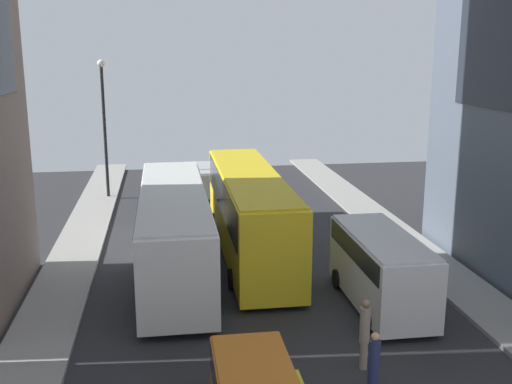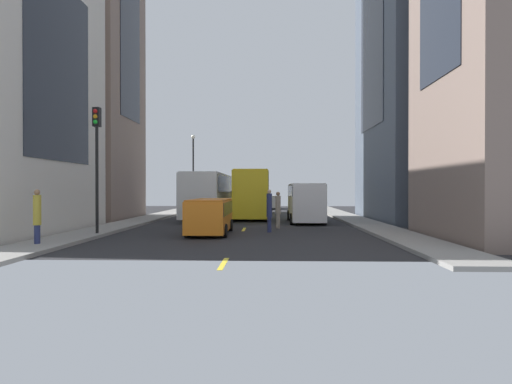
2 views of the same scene
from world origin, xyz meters
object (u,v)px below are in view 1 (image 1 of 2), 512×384
object	(u,v)px
pedestrian_crossing_mid	(374,372)
pedestrian_walking_far	(365,332)
streetcar_yellow	(249,206)
delivery_van_white	(381,265)
car_silver_0	(200,178)
city_bus_white	(174,223)
car_silver_1	(240,175)

from	to	relation	value
pedestrian_crossing_mid	pedestrian_walking_far	distance (m)	2.24
streetcar_yellow	delivery_van_white	size ratio (longest dim) A/B	2.23
pedestrian_walking_far	streetcar_yellow	bearing A→B (deg)	56.04
streetcar_yellow	car_silver_0	size ratio (longest dim) A/B	3.09
city_bus_white	pedestrian_crossing_mid	distance (m)	11.71
delivery_van_white	car_silver_0	bearing A→B (deg)	106.33
car_silver_1	city_bus_white	bearing A→B (deg)	-107.26
city_bus_white	streetcar_yellow	xyz separation A→B (m)	(3.28, 1.80, 0.11)
car_silver_1	pedestrian_walking_far	distance (m)	22.86
city_bus_white	delivery_van_white	size ratio (longest dim) A/B	2.17
car_silver_0	pedestrian_crossing_mid	world-z (taller)	pedestrian_crossing_mid
delivery_van_white	pedestrian_crossing_mid	distance (m)	6.72
delivery_van_white	city_bus_white	bearing A→B (deg)	147.24
car_silver_1	pedestrian_crossing_mid	world-z (taller)	pedestrian_crossing_mid
pedestrian_walking_far	city_bus_white	bearing A→B (deg)	76.89
city_bus_white	streetcar_yellow	world-z (taller)	streetcar_yellow
streetcar_yellow	car_silver_0	world-z (taller)	streetcar_yellow
city_bus_white	car_silver_1	world-z (taller)	city_bus_white
car_silver_1	pedestrian_crossing_mid	xyz separation A→B (m)	(0.11, -25.04, 0.29)
city_bus_white	delivery_van_white	distance (m)	8.31
city_bus_white	pedestrian_walking_far	distance (m)	9.99
streetcar_yellow	delivery_van_white	bearing A→B (deg)	-59.58
city_bus_white	car_silver_0	distance (m)	13.29
city_bus_white	pedestrian_crossing_mid	bearing A→B (deg)	-67.06
delivery_van_white	car_silver_0	xyz separation A→B (m)	(-5.16, 17.62, -0.52)
car_silver_0	car_silver_1	bearing A→B (deg)	23.79
delivery_van_white	pedestrian_crossing_mid	size ratio (longest dim) A/B	2.62
car_silver_0	pedestrian_crossing_mid	size ratio (longest dim) A/B	1.89
pedestrian_crossing_mid	pedestrian_walking_far	xyz separation A→B (m)	(0.50, 2.19, -0.06)
delivery_van_white	pedestrian_crossing_mid	world-z (taller)	delivery_van_white
streetcar_yellow	delivery_van_white	world-z (taller)	streetcar_yellow
car_silver_0	pedestrian_crossing_mid	distance (m)	24.04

